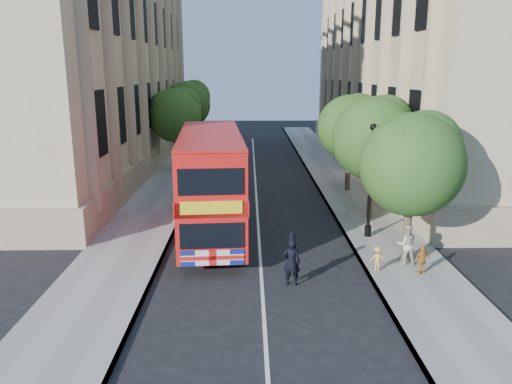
{
  "coord_description": "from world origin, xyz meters",
  "views": [
    {
      "loc": [
        -0.47,
        -15.7,
        7.6
      ],
      "look_at": [
        -0.14,
        5.7,
        2.3
      ],
      "focal_mm": 35.0,
      "sensor_mm": 36.0,
      "label": 1
    }
  ],
  "objects_px": {
    "box_van": "(210,169)",
    "woman_pedestrian": "(406,244)",
    "police_constable": "(292,262)",
    "lamp_post": "(370,185)",
    "double_decker_bus": "(211,181)"
  },
  "relations": [
    {
      "from": "box_van",
      "to": "police_constable",
      "type": "xyz_separation_m",
      "value": [
        3.97,
        -14.65,
        -0.49
      ]
    },
    {
      "from": "police_constable",
      "to": "woman_pedestrian",
      "type": "xyz_separation_m",
      "value": [
        4.63,
        1.62,
        0.08
      ]
    },
    {
      "from": "lamp_post",
      "to": "double_decker_bus",
      "type": "height_order",
      "value": "lamp_post"
    },
    {
      "from": "lamp_post",
      "to": "double_decker_bus",
      "type": "relative_size",
      "value": 0.5
    },
    {
      "from": "police_constable",
      "to": "woman_pedestrian",
      "type": "distance_m",
      "value": 4.9
    },
    {
      "from": "double_decker_bus",
      "to": "woman_pedestrian",
      "type": "distance_m",
      "value": 9.04
    },
    {
      "from": "double_decker_bus",
      "to": "woman_pedestrian",
      "type": "height_order",
      "value": "double_decker_bus"
    },
    {
      "from": "double_decker_bus",
      "to": "police_constable",
      "type": "height_order",
      "value": "double_decker_bus"
    },
    {
      "from": "police_constable",
      "to": "woman_pedestrian",
      "type": "relative_size",
      "value": 1.05
    },
    {
      "from": "lamp_post",
      "to": "woman_pedestrian",
      "type": "bearing_deg",
      "value": -78.47
    },
    {
      "from": "lamp_post",
      "to": "double_decker_bus",
      "type": "distance_m",
      "value": 7.23
    },
    {
      "from": "box_van",
      "to": "woman_pedestrian",
      "type": "height_order",
      "value": "box_van"
    },
    {
      "from": "lamp_post",
      "to": "double_decker_bus",
      "type": "bearing_deg",
      "value": 174.32
    },
    {
      "from": "police_constable",
      "to": "woman_pedestrian",
      "type": "height_order",
      "value": "woman_pedestrian"
    },
    {
      "from": "lamp_post",
      "to": "box_van",
      "type": "distance_m",
      "value": 12.53
    }
  ]
}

